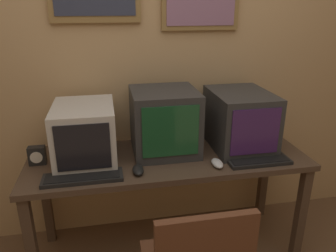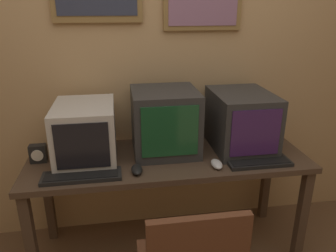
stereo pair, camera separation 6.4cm
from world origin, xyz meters
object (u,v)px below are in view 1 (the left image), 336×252
Objects in this scene: keyboard_side at (258,160)px; mouse_far_corner at (217,163)px; keyboard_main at (83,177)px; mouse_near_keyboard at (138,170)px; monitor_left at (85,133)px; desk_clock at (37,156)px; monitor_right at (240,120)px; monitor_center at (164,121)px.

mouse_far_corner is at bearing -179.77° from keyboard_side.
keyboard_main is 3.70× the size of mouse_far_corner.
keyboard_side is 0.26m from mouse_far_corner.
mouse_near_keyboard is (0.31, 0.01, 0.01)m from keyboard_main.
mouse_near_keyboard is 1.02× the size of mouse_far_corner.
monitor_left reaches higher than desk_clock.
monitor_right is 1.26× the size of keyboard_side.
desk_clock reaches higher than mouse_far_corner.
monitor_right is 4.32× the size of desk_clock.
keyboard_side is (1.02, -0.24, -0.16)m from monitor_left.
desk_clock is (-0.27, 0.24, 0.04)m from keyboard_main.
monitor_center is (0.49, 0.04, 0.03)m from monitor_left.
monitor_left is 0.41m from mouse_near_keyboard.
keyboard_side is at bearing -0.31° from mouse_near_keyboard.
mouse_far_corner is (0.27, -0.28, -0.18)m from monitor_center.
desk_clock is (-0.78, -0.05, -0.15)m from monitor_center.
monitor_right reaches higher than mouse_near_keyboard.
keyboard_main is at bearing -177.51° from mouse_near_keyboard.
monitor_center is 0.62m from keyboard_main.
monitor_left is at bearing 1.99° from desk_clock.
desk_clock reaches higher than mouse_near_keyboard.
monitor_center is 0.95× the size of keyboard_main.
keyboard_main is at bearing -150.37° from monitor_center.
monitor_right reaches higher than keyboard_main.
monitor_center reaches higher than monitor_left.
keyboard_main is at bearing -179.39° from mouse_far_corner.
monitor_right is 4.04× the size of mouse_near_keyboard.
desk_clock is (-1.31, 0.23, 0.04)m from keyboard_side.
keyboard_side is 3.20× the size of mouse_near_keyboard.
monitor_center is 0.63m from keyboard_side.
monitor_right is at bearing 47.55° from mouse_far_corner.
monitor_center reaches higher than desk_clock.
monitor_right is 0.31m from keyboard_side.
monitor_left is at bearing -175.63° from monitor_center.
monitor_center is 1.08× the size of keyboard_side.
monitor_center is 0.43m from mouse_far_corner.
monitor_center reaches higher than mouse_far_corner.
keyboard_side is (0.53, -0.28, -0.19)m from monitor_center.
keyboard_main is (-0.51, -0.29, -0.19)m from monitor_center.
monitor_left is 0.81m from mouse_far_corner.
monitor_right is 0.77m from mouse_near_keyboard.
mouse_far_corner is (-0.26, -0.00, 0.01)m from keyboard_side.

